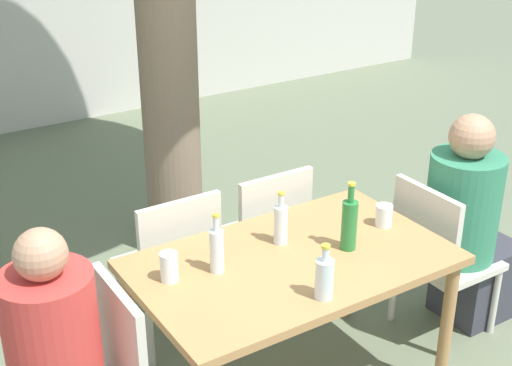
{
  "coord_description": "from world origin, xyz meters",
  "views": [
    {
      "loc": [
        -1.6,
        -2.21,
        2.36
      ],
      "look_at": [
        0.0,
        0.3,
        1.0
      ],
      "focal_mm": 50.0,
      "sensor_mm": 36.0,
      "label": 1
    }
  ],
  "objects": [
    {
      "name": "patio_chair_3",
      "position": [
        0.28,
        0.65,
        0.5
      ],
      "size": [
        0.44,
        0.44,
        0.88
      ],
      "rotation": [
        0.0,
        0.0,
        3.14
      ],
      "color": "beige",
      "rests_on": "ground_plane"
    },
    {
      "name": "water_bottle_3",
      "position": [
        0.03,
        0.14,
        0.85
      ],
      "size": [
        0.06,
        0.06,
        0.26
      ],
      "color": "silver",
      "rests_on": "dining_table_front"
    },
    {
      "name": "person_seated_1",
      "position": [
        1.16,
        -0.0,
        0.56
      ],
      "size": [
        0.59,
        0.38,
        1.22
      ],
      "rotation": [
        0.0,
        0.0,
        1.57
      ],
      "color": "#383842",
      "rests_on": "ground_plane"
    },
    {
      "name": "green_bottle_2",
      "position": [
        0.26,
        -0.06,
        0.88
      ],
      "size": [
        0.07,
        0.07,
        0.33
      ],
      "color": "#287A38",
      "rests_on": "dining_table_front"
    },
    {
      "name": "water_bottle_1",
      "position": [
        -0.07,
        -0.32,
        0.85
      ],
      "size": [
        0.08,
        0.08,
        0.24
      ],
      "color": "silver",
      "rests_on": "dining_table_front"
    },
    {
      "name": "drinking_glass_0",
      "position": [
        0.55,
        0.02,
        0.81
      ],
      "size": [
        0.08,
        0.08,
        0.11
      ],
      "color": "white",
      "rests_on": "dining_table_front"
    },
    {
      "name": "water_bottle_0",
      "position": [
        -0.33,
        0.08,
        0.86
      ],
      "size": [
        0.06,
        0.06,
        0.27
      ],
      "color": "silver",
      "rests_on": "dining_table_front"
    },
    {
      "name": "patio_chair_2",
      "position": [
        -0.28,
        0.65,
        0.5
      ],
      "size": [
        0.44,
        0.44,
        0.88
      ],
      "rotation": [
        0.0,
        0.0,
        3.14
      ],
      "color": "beige",
      "rests_on": "ground_plane"
    },
    {
      "name": "dining_table_front",
      "position": [
        0.0,
        0.0,
        0.67
      ],
      "size": [
        1.4,
        0.85,
        0.75
      ],
      "color": "#B27F4C",
      "rests_on": "ground_plane"
    },
    {
      "name": "patio_chair_1",
      "position": [
        0.93,
        0.0,
        0.5
      ],
      "size": [
        0.44,
        0.44,
        0.88
      ],
      "rotation": [
        0.0,
        0.0,
        1.57
      ],
      "color": "beige",
      "rests_on": "ground_plane"
    },
    {
      "name": "drinking_glass_1",
      "position": [
        -0.54,
        0.13,
        0.82
      ],
      "size": [
        0.08,
        0.08,
        0.13
      ],
      "color": "white",
      "rests_on": "dining_table_front"
    }
  ]
}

